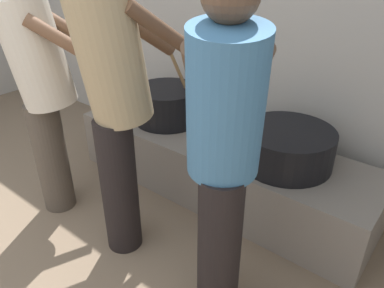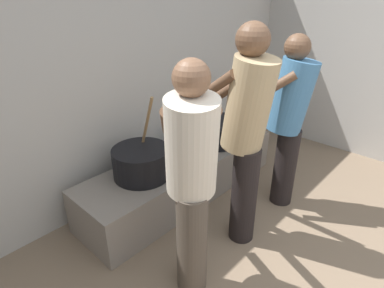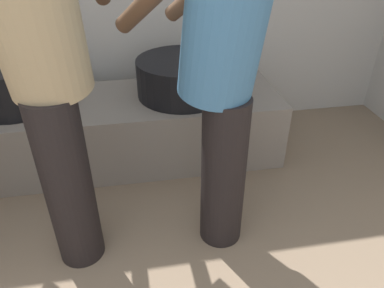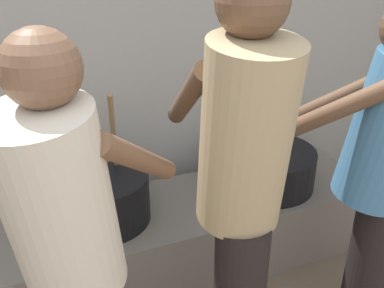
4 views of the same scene
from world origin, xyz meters
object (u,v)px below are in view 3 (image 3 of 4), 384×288
Objects in this scene: cook_in_tan_shirt at (41,52)px; cook_in_blue_shirt at (223,63)px; cooking_pot_main at (14,85)px; cooking_pot_secondary at (183,77)px.

cook_in_blue_shirt is at bearing -0.32° from cook_in_tan_shirt.
cook_in_blue_shirt is (1.00, -0.76, 0.34)m from cooking_pot_main.
cook_in_tan_shirt is at bearing -64.68° from cooking_pot_main.
cook_in_tan_shirt is (-0.60, -0.74, 0.44)m from cooking_pot_secondary.
cook_in_blue_shirt is at bearing -86.63° from cooking_pot_secondary.
cooking_pot_secondary is at bearing 93.37° from cook_in_blue_shirt.
cooking_pot_secondary is at bearing -1.00° from cooking_pot_main.
cook_in_tan_shirt reaches higher than cook_in_blue_shirt.
cooking_pot_main reaches higher than cooking_pot_secondary.
cook_in_tan_shirt is at bearing 179.68° from cook_in_blue_shirt.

